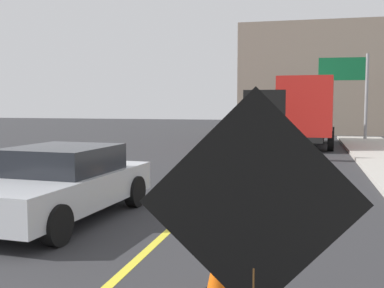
{
  "coord_description": "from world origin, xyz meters",
  "views": [
    {
      "loc": [
        2.31,
        -0.66,
        2.22
      ],
      "look_at": [
        0.78,
        5.56,
        1.66
      ],
      "focal_mm": 44.23,
      "sensor_mm": 36.0,
      "label": 1
    }
  ],
  "objects_px": {
    "highway_guide_sign": "(353,82)",
    "traffic_cone_near_sign": "(218,266)",
    "box_truck": "(308,110)",
    "arrow_board_trailer": "(264,149)",
    "roadwork_sign": "(254,209)",
    "traffic_cone_far_lane": "(248,181)",
    "pickup_car": "(58,183)",
    "traffic_cone_mid_lane": "(244,207)",
    "traffic_cone_curbside": "(252,165)"
  },
  "relations": [
    {
      "from": "arrow_board_trailer",
      "to": "traffic_cone_mid_lane",
      "type": "bearing_deg",
      "value": -86.86
    },
    {
      "from": "roadwork_sign",
      "to": "traffic_cone_far_lane",
      "type": "bearing_deg",
      "value": 97.24
    },
    {
      "from": "pickup_car",
      "to": "traffic_cone_curbside",
      "type": "height_order",
      "value": "pickup_car"
    },
    {
      "from": "arrow_board_trailer",
      "to": "highway_guide_sign",
      "type": "relative_size",
      "value": 0.54
    },
    {
      "from": "roadwork_sign",
      "to": "traffic_cone_near_sign",
      "type": "relative_size",
      "value": 3.1
    },
    {
      "from": "arrow_board_trailer",
      "to": "highway_guide_sign",
      "type": "height_order",
      "value": "highway_guide_sign"
    },
    {
      "from": "traffic_cone_near_sign",
      "to": "traffic_cone_mid_lane",
      "type": "bearing_deg",
      "value": 92.43
    },
    {
      "from": "roadwork_sign",
      "to": "pickup_car",
      "type": "bearing_deg",
      "value": 131.82
    },
    {
      "from": "roadwork_sign",
      "to": "traffic_cone_curbside",
      "type": "height_order",
      "value": "roadwork_sign"
    },
    {
      "from": "traffic_cone_curbside",
      "to": "traffic_cone_far_lane",
      "type": "bearing_deg",
      "value": -85.1
    },
    {
      "from": "traffic_cone_far_lane",
      "to": "box_truck",
      "type": "bearing_deg",
      "value": 83.96
    },
    {
      "from": "traffic_cone_mid_lane",
      "to": "highway_guide_sign",
      "type": "bearing_deg",
      "value": 80.1
    },
    {
      "from": "box_truck",
      "to": "traffic_cone_far_lane",
      "type": "height_order",
      "value": "box_truck"
    },
    {
      "from": "box_truck",
      "to": "arrow_board_trailer",
      "type": "bearing_deg",
      "value": -103.72
    },
    {
      "from": "highway_guide_sign",
      "to": "traffic_cone_near_sign",
      "type": "relative_size",
      "value": 6.64
    },
    {
      "from": "roadwork_sign",
      "to": "arrow_board_trailer",
      "type": "bearing_deg",
      "value": 94.94
    },
    {
      "from": "arrow_board_trailer",
      "to": "traffic_cone_curbside",
      "type": "height_order",
      "value": "arrow_board_trailer"
    },
    {
      "from": "box_truck",
      "to": "traffic_cone_mid_lane",
      "type": "xyz_separation_m",
      "value": [
        -1.06,
        -15.91,
        -1.52
      ]
    },
    {
      "from": "traffic_cone_mid_lane",
      "to": "traffic_cone_near_sign",
      "type": "bearing_deg",
      "value": -87.57
    },
    {
      "from": "pickup_car",
      "to": "traffic_cone_mid_lane",
      "type": "bearing_deg",
      "value": 7.47
    },
    {
      "from": "arrow_board_trailer",
      "to": "roadwork_sign",
      "type": "bearing_deg",
      "value": -85.06
    },
    {
      "from": "box_truck",
      "to": "traffic_cone_near_sign",
      "type": "xyz_separation_m",
      "value": [
        -0.92,
        -19.24,
        -1.47
      ]
    },
    {
      "from": "highway_guide_sign",
      "to": "traffic_cone_curbside",
      "type": "relative_size",
      "value": 8.5
    },
    {
      "from": "box_truck",
      "to": "traffic_cone_curbside",
      "type": "distance_m",
      "value": 10.07
    },
    {
      "from": "traffic_cone_near_sign",
      "to": "traffic_cone_far_lane",
      "type": "height_order",
      "value": "traffic_cone_near_sign"
    },
    {
      "from": "roadwork_sign",
      "to": "highway_guide_sign",
      "type": "height_order",
      "value": "highway_guide_sign"
    },
    {
      "from": "highway_guide_sign",
      "to": "traffic_cone_near_sign",
      "type": "height_order",
      "value": "highway_guide_sign"
    },
    {
      "from": "traffic_cone_far_lane",
      "to": "traffic_cone_curbside",
      "type": "height_order",
      "value": "traffic_cone_far_lane"
    },
    {
      "from": "roadwork_sign",
      "to": "pickup_car",
      "type": "height_order",
      "value": "roadwork_sign"
    },
    {
      "from": "roadwork_sign",
      "to": "pickup_car",
      "type": "distance_m",
      "value": 6.41
    },
    {
      "from": "arrow_board_trailer",
      "to": "pickup_car",
      "type": "height_order",
      "value": "arrow_board_trailer"
    },
    {
      "from": "box_truck",
      "to": "pickup_car",
      "type": "height_order",
      "value": "box_truck"
    },
    {
      "from": "pickup_car",
      "to": "traffic_cone_near_sign",
      "type": "relative_size",
      "value": 6.04
    },
    {
      "from": "pickup_car",
      "to": "box_truck",
      "type": "bearing_deg",
      "value": 74.43
    },
    {
      "from": "box_truck",
      "to": "traffic_cone_near_sign",
      "type": "bearing_deg",
      "value": -92.74
    },
    {
      "from": "arrow_board_trailer",
      "to": "traffic_cone_curbside",
      "type": "distance_m",
      "value": 3.35
    },
    {
      "from": "traffic_cone_near_sign",
      "to": "traffic_cone_mid_lane",
      "type": "xyz_separation_m",
      "value": [
        -0.14,
        3.34,
        -0.05
      ]
    },
    {
      "from": "pickup_car",
      "to": "traffic_cone_curbside",
      "type": "distance_m",
      "value": 7.19
    },
    {
      "from": "arrow_board_trailer",
      "to": "traffic_cone_near_sign",
      "type": "bearing_deg",
      "value": -87.04
    },
    {
      "from": "arrow_board_trailer",
      "to": "traffic_cone_curbside",
      "type": "bearing_deg",
      "value": -90.76
    },
    {
      "from": "arrow_board_trailer",
      "to": "traffic_cone_mid_lane",
      "type": "xyz_separation_m",
      "value": [
        0.52,
        -9.44,
        -0.16
      ]
    },
    {
      "from": "arrow_board_trailer",
      "to": "traffic_cone_mid_lane",
      "type": "distance_m",
      "value": 9.45
    },
    {
      "from": "pickup_car",
      "to": "highway_guide_sign",
      "type": "distance_m",
      "value": 22.02
    },
    {
      "from": "traffic_cone_near_sign",
      "to": "traffic_cone_curbside",
      "type": "xyz_separation_m",
      "value": [
        -0.7,
        9.43,
        -0.08
      ]
    },
    {
      "from": "pickup_car",
      "to": "traffic_cone_far_lane",
      "type": "bearing_deg",
      "value": 47.55
    },
    {
      "from": "highway_guide_sign",
      "to": "traffic_cone_far_lane",
      "type": "height_order",
      "value": "highway_guide_sign"
    },
    {
      "from": "arrow_board_trailer",
      "to": "box_truck",
      "type": "height_order",
      "value": "box_truck"
    },
    {
      "from": "roadwork_sign",
      "to": "traffic_cone_far_lane",
      "type": "xyz_separation_m",
      "value": [
        -1.05,
        8.24,
        -1.18
      ]
    },
    {
      "from": "arrow_board_trailer",
      "to": "traffic_cone_mid_lane",
      "type": "height_order",
      "value": "arrow_board_trailer"
    },
    {
      "from": "highway_guide_sign",
      "to": "traffic_cone_mid_lane",
      "type": "distance_m",
      "value": 20.77
    }
  ]
}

